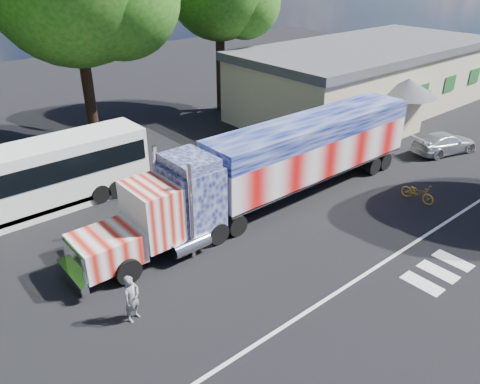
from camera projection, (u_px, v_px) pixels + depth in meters
ground at (285, 256)px, 20.01m from camera, size 100.00×100.00×0.00m
lane_markings at (383, 282)px, 18.42m from camera, size 30.00×2.67×0.01m
semi_truck at (279, 163)px, 23.36m from camera, size 20.11×3.18×4.29m
coach_bus at (31, 179)px, 22.69m from camera, size 11.64×2.71×3.39m
hall_building at (367, 77)px, 37.61m from camera, size 22.40×12.80×5.20m
parked_car at (445, 143)px, 30.09m from camera, size 4.84×3.00×1.31m
woman at (132, 298)px, 16.17m from camera, size 0.77×0.63×1.83m
bicycle at (418, 192)px, 24.26m from camera, size 0.71×1.84×0.95m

